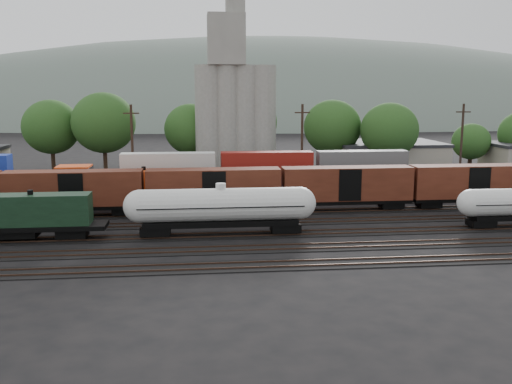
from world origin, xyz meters
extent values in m
plane|color=black|center=(0.00, 0.00, 0.00)|extent=(600.00, 600.00, 0.00)
cube|color=black|center=(0.00, -15.00, 0.04)|extent=(180.00, 3.20, 0.08)
cube|color=#382319|center=(0.00, -15.72, 0.12)|extent=(180.00, 0.08, 0.16)
cube|color=#382319|center=(0.00, -14.28, 0.12)|extent=(180.00, 0.08, 0.16)
cube|color=black|center=(0.00, -10.00, 0.04)|extent=(180.00, 3.20, 0.08)
cube|color=#382319|center=(0.00, -10.72, 0.12)|extent=(180.00, 0.08, 0.16)
cube|color=#382319|center=(0.00, -9.28, 0.12)|extent=(180.00, 0.08, 0.16)
cube|color=black|center=(0.00, -5.00, 0.04)|extent=(180.00, 3.20, 0.08)
cube|color=#382319|center=(0.00, -5.72, 0.12)|extent=(180.00, 0.08, 0.16)
cube|color=#382319|center=(0.00, -4.28, 0.12)|extent=(180.00, 0.08, 0.16)
cube|color=black|center=(0.00, 0.00, 0.04)|extent=(180.00, 3.20, 0.08)
cube|color=#382319|center=(0.00, -0.72, 0.12)|extent=(180.00, 0.08, 0.16)
cube|color=#382319|center=(0.00, 0.72, 0.12)|extent=(180.00, 0.08, 0.16)
cube|color=black|center=(0.00, 5.00, 0.04)|extent=(180.00, 3.20, 0.08)
cube|color=#382319|center=(0.00, 4.28, 0.12)|extent=(180.00, 0.08, 0.16)
cube|color=#382319|center=(0.00, 5.72, 0.12)|extent=(180.00, 0.08, 0.16)
cube|color=black|center=(0.00, 10.00, 0.04)|extent=(180.00, 3.20, 0.08)
cube|color=#382319|center=(0.00, 9.28, 0.12)|extent=(180.00, 0.08, 0.16)
cube|color=#382319|center=(0.00, 10.72, 0.12)|extent=(180.00, 0.08, 0.16)
cube|color=black|center=(0.00, 15.00, 0.04)|extent=(180.00, 3.20, 0.08)
cube|color=#382319|center=(0.00, 14.28, 0.12)|extent=(180.00, 0.08, 0.16)
cube|color=#382319|center=(0.00, 15.72, 0.12)|extent=(180.00, 0.08, 0.16)
cube|color=black|center=(-20.67, -5.00, 1.36)|extent=(17.90, 3.05, 0.42)
cube|color=black|center=(-20.67, -5.00, 0.88)|extent=(5.27, 2.32, 0.84)
cube|color=black|center=(-18.52, -5.00, 2.99)|extent=(10.74, 2.53, 2.84)
cylinder|color=black|center=(-18.52, -5.00, 4.57)|extent=(0.53, 0.53, 0.53)
cube|color=black|center=(-14.94, -5.00, 0.67)|extent=(2.74, 2.11, 0.74)
cylinder|color=silver|center=(-0.94, -5.00, 3.08)|extent=(15.33, 3.16, 3.16)
sphere|color=silver|center=(-8.61, -5.00, 3.08)|extent=(3.16, 3.16, 3.16)
sphere|color=silver|center=(6.72, -5.00, 3.08)|extent=(3.16, 3.16, 3.16)
cylinder|color=silver|center=(-0.94, -5.00, 4.88)|extent=(0.98, 0.98, 0.54)
cube|color=black|center=(-0.94, -5.00, 3.08)|extent=(15.68, 3.31, 0.09)
cube|color=black|center=(-0.94, -5.00, 1.34)|extent=(14.81, 2.40, 0.54)
cube|color=black|center=(-7.21, -5.00, 0.69)|extent=(2.83, 2.18, 0.76)
cube|color=black|center=(5.33, -5.00, 0.69)|extent=(2.83, 2.18, 0.76)
sphere|color=silver|center=(24.23, -5.00, 2.73)|extent=(2.76, 2.76, 2.76)
cube|color=black|center=(25.45, -5.00, 0.63)|extent=(2.48, 1.91, 0.67)
cube|color=black|center=(-11.80, 10.00, 1.38)|extent=(19.32, 3.11, 0.43)
cube|color=black|center=(-11.80, 10.00, 0.90)|extent=(5.37, 2.36, 0.86)
cube|color=#DA4213|center=(-9.48, 10.00, 3.04)|extent=(11.59, 2.58, 2.90)
cube|color=#DA4213|center=(-17.59, 10.00, 3.37)|extent=(3.86, 3.11, 3.54)
cube|color=black|center=(-17.59, 10.00, 4.49)|extent=(3.97, 3.22, 0.97)
cube|color=#DA4213|center=(-20.30, 10.00, 2.56)|extent=(1.72, 2.58, 1.93)
cylinder|color=black|center=(-9.48, 10.00, 4.65)|extent=(0.54, 0.54, 0.54)
cube|color=black|center=(-17.98, 10.00, 0.68)|extent=(2.79, 2.15, 0.75)
cube|color=black|center=(-5.61, 10.00, 0.68)|extent=(2.79, 2.15, 0.75)
cube|color=black|center=(-16.69, 5.00, 1.20)|extent=(15.00, 2.60, 0.40)
cube|color=#4B1E12|center=(-16.69, 5.00, 3.30)|extent=(15.00, 2.90, 3.80)
cube|color=black|center=(-1.29, 5.00, 1.20)|extent=(15.00, 2.60, 0.40)
cube|color=#4B1E12|center=(-1.29, 5.00, 3.30)|extent=(15.00, 2.90, 3.80)
cube|color=black|center=(14.11, 5.00, 1.20)|extent=(15.00, 2.60, 0.40)
cube|color=#4B1E12|center=(14.11, 5.00, 3.30)|extent=(15.00, 2.90, 3.80)
cube|color=black|center=(29.51, 5.00, 1.20)|extent=(15.00, 2.60, 0.40)
cube|color=#4B1E12|center=(29.51, 5.00, 3.30)|extent=(15.00, 2.90, 3.80)
cube|color=black|center=(0.00, 15.00, 0.50)|extent=(160.00, 2.60, 0.60)
cube|color=#CC4B14|center=(-19.58, 15.00, 2.10)|extent=(12.00, 2.40, 2.60)
cube|color=maroon|center=(-6.78, 15.00, 2.10)|extent=(12.00, 2.40, 2.60)
cube|color=silver|center=(-6.78, 15.00, 4.70)|extent=(12.00, 2.40, 2.60)
cube|color=navy|center=(6.02, 15.00, 2.10)|extent=(12.00, 2.40, 2.60)
cube|color=maroon|center=(6.02, 15.00, 4.70)|extent=(12.00, 2.40, 2.60)
cube|color=maroon|center=(18.82, 15.00, 2.10)|extent=(12.00, 2.40, 2.60)
cube|color=#545659|center=(18.82, 15.00, 4.70)|extent=(12.00, 2.40, 2.60)
cube|color=navy|center=(31.62, 15.00, 2.10)|extent=(12.00, 2.40, 2.60)
cylinder|color=gray|center=(-1.00, 36.00, 9.00)|extent=(4.40, 4.40, 18.00)
cylinder|color=gray|center=(2.00, 36.00, 9.00)|extent=(4.40, 4.40, 18.00)
cylinder|color=gray|center=(5.00, 36.00, 9.00)|extent=(4.40, 4.40, 18.00)
cylinder|color=gray|center=(8.00, 36.00, 9.00)|extent=(4.40, 4.40, 18.00)
cube|color=gray|center=(2.00, 36.00, 22.00)|extent=(6.00, 5.00, 8.00)
cube|color=gray|center=(3.50, 36.00, 27.00)|extent=(3.00, 3.00, 4.00)
cube|color=#9E937F|center=(30.00, 38.00, 2.30)|extent=(18.00, 14.00, 4.60)
cube|color=#232326|center=(30.00, 38.00, 4.85)|extent=(18.36, 14.28, 0.50)
cylinder|color=black|center=(-27.63, 42.08, 1.79)|extent=(0.70, 0.70, 3.58)
ellipsoid|color=#2A521E|center=(-27.63, 42.08, 7.80)|extent=(9.72, 9.72, 9.21)
cylinder|color=black|center=(-18.47, 39.58, 1.97)|extent=(0.70, 0.70, 3.94)
ellipsoid|color=#2A521E|center=(-18.47, 39.58, 8.58)|extent=(10.69, 10.69, 10.13)
cylinder|color=black|center=(-3.94, 40.62, 1.69)|extent=(0.70, 0.70, 3.38)
ellipsoid|color=#2A521E|center=(-3.94, 40.62, 7.37)|extent=(9.18, 9.18, 8.69)
cylinder|color=black|center=(5.80, 41.15, 1.96)|extent=(0.70, 0.70, 3.92)
ellipsoid|color=#2A521E|center=(5.80, 41.15, 8.55)|extent=(10.65, 10.65, 10.09)
cylinder|color=black|center=(19.94, 36.41, 1.79)|extent=(0.70, 0.70, 3.58)
ellipsoid|color=#2A521E|center=(19.94, 36.41, 7.81)|extent=(9.73, 9.73, 9.21)
cylinder|color=black|center=(28.13, 31.23, 1.73)|extent=(0.70, 0.70, 3.47)
ellipsoid|color=#2A521E|center=(28.13, 31.23, 7.55)|extent=(9.41, 9.41, 8.92)
cylinder|color=black|center=(44.13, 35.13, 1.21)|extent=(0.70, 0.70, 2.41)
ellipsoid|color=#2A521E|center=(44.13, 35.13, 5.25)|extent=(6.55, 6.55, 6.20)
cylinder|color=black|center=(-12.00, 22.00, 6.00)|extent=(0.36, 0.36, 12.00)
cube|color=black|center=(-12.00, 22.00, 10.80)|extent=(2.20, 0.18, 0.18)
cylinder|color=black|center=(12.00, 22.00, 6.00)|extent=(0.36, 0.36, 12.00)
cube|color=black|center=(12.00, 22.00, 10.80)|extent=(2.20, 0.18, 0.18)
cylinder|color=black|center=(36.00, 22.00, 6.00)|extent=(0.36, 0.36, 12.00)
cube|color=black|center=(36.00, 22.00, 10.80)|extent=(2.20, 0.18, 0.18)
ellipsoid|color=#59665B|center=(40.00, 260.00, -22.75)|extent=(520.00, 286.00, 130.00)
camera|label=1|loc=(-3.32, -58.63, 13.83)|focal=40.00mm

